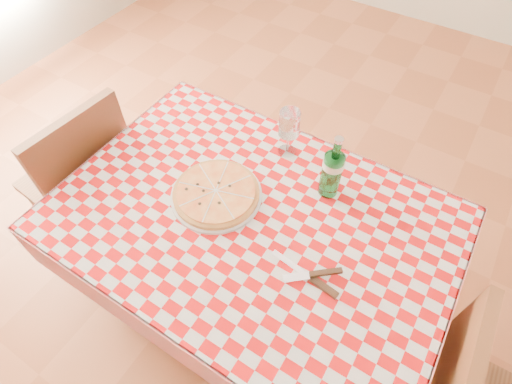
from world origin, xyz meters
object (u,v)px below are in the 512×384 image
pizza_plate (216,193)px  chair_far (85,176)px  dining_table (252,234)px  wine_glass (289,133)px  water_bottle (333,167)px

pizza_plate → chair_far: bearing=-173.4°
dining_table → pizza_plate: size_ratio=3.83×
chair_far → pizza_plate: (0.67, 0.08, 0.26)m
chair_far → wine_glass: wine_glass is taller
chair_far → wine_glass: size_ratio=4.76×
wine_glass → chair_far: bearing=-153.3°
pizza_plate → water_bottle: water_bottle is taller
dining_table → water_bottle: bearing=55.2°
dining_table → chair_far: 0.84m
chair_far → wine_glass: 0.93m
pizza_plate → dining_table: bearing=-4.8°
dining_table → wine_glass: bearing=98.3°
chair_far → pizza_plate: chair_far is taller
dining_table → pizza_plate: bearing=175.2°
pizza_plate → water_bottle: size_ratio=1.24×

